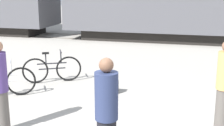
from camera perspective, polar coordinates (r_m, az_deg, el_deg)
rail_near at (r=16.08m, az=10.78°, el=3.65°), size 48.28×0.07×0.01m
rail_far at (r=17.49m, az=11.13°, el=4.44°), size 48.28×0.07×0.01m
bicycle_black at (r=9.39m, az=-10.87°, el=-1.10°), size 1.54×0.88×0.94m
bicycle_silver at (r=8.47m, az=-19.69°, el=-3.31°), size 1.54×0.95×0.94m
person_in_navy at (r=4.82m, az=-1.01°, el=-9.29°), size 0.36×0.36×1.76m
person_in_tan at (r=6.51m, az=19.87°, el=-3.75°), size 0.32×0.32×1.78m
person_in_purple at (r=6.30m, az=-19.74°, el=-4.04°), size 0.29×0.29×1.81m
backpack at (r=8.34m, az=0.12°, el=-4.38°), size 0.28×0.20×0.34m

